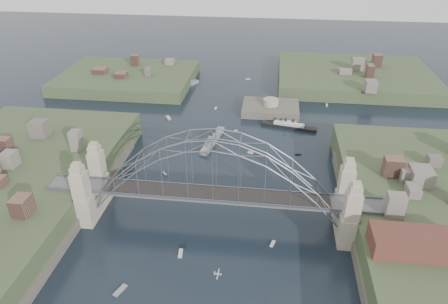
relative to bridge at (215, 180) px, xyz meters
The scene contains 24 objects.
ground 12.32m from the bridge, ahead, with size 500.00×500.00×0.00m, color black.
bridge is the anchor object (origin of this frame).
shore_west 58.25m from the bridge, behind, with size 50.50×90.00×12.00m.
headland_nw 110.41m from the bridge, 120.07° to the left, with size 60.00×45.00×9.00m, color #384629.
headland_ne 121.38m from the bridge, 65.56° to the left, with size 70.00×55.00×9.50m, color #384629.
fort_island 72.14m from the bridge, 80.27° to the left, with size 22.00×16.00×9.40m.
wharf_shed 46.23m from the bridge, 17.65° to the right, with size 20.00×8.00×4.00m, color #592D26.
naval_cruiser_near 44.00m from the bridge, 99.34° to the left, with size 5.90×19.73×5.87m.
naval_cruiser_far 96.87m from the bridge, 106.85° to the left, with size 11.62×16.67×6.10m.
ocean_liner 60.62m from the bridge, 71.26° to the left, with size 20.27×6.65×4.94m.
aeroplane 24.81m from the bridge, 80.59° to the right, with size 1.47×2.78×0.40m.
small_boat_a 29.53m from the bridge, 132.51° to the left, with size 2.00×2.18×0.45m.
small_boat_b 38.23m from the bridge, 79.69° to the left, with size 2.14×1.32×1.43m.
small_boat_c 18.57m from the bridge, 115.96° to the right, with size 1.20×2.81×0.45m.
small_boat_d 44.48m from the bridge, 59.29° to the left, with size 2.05×0.98×0.45m.
small_boat_e 65.94m from the bridge, 114.51° to the left, with size 3.37×3.99×1.43m.
small_boat_f 52.24m from the bridge, 89.83° to the left, with size 1.63×0.87×1.43m.
small_boat_h 72.28m from the bridge, 98.06° to the left, with size 0.83×2.25×0.45m.
small_boat_i 41.26m from the bridge, 29.74° to the left, with size 1.58×2.58×1.43m.
small_boat_j 31.89m from the bridge, 123.08° to the right, with size 2.31×3.57×0.45m.
small_boat_k 107.67m from the bridge, 89.80° to the left, with size 2.22×1.24×0.45m.
small_boat_l 53.28m from the bridge, 138.33° to the left, with size 2.39×1.72×0.45m.
small_boat_m 20.19m from the bridge, 24.78° to the right, with size 1.34×2.27×0.45m.
small_boat_n 87.32m from the bridge, 66.32° to the left, with size 0.94×2.36×1.43m.
Camera 1 is at (12.48, -80.82, 66.34)m, focal length 32.92 mm.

